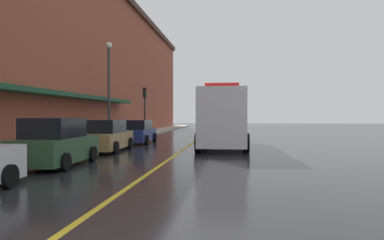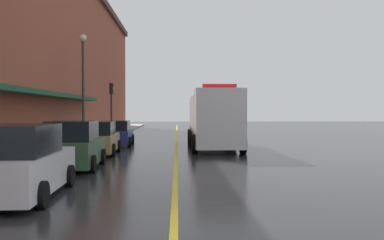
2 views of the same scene
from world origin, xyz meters
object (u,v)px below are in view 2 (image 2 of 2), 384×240
(parked_car_0, at_px, (18,164))
(parking_meter_1, at_px, (74,133))
(parked_car_3, at_px, (116,134))
(street_lamp_left, at_px, (83,77))
(traffic_light_near, at_px, (111,99))
(box_truck, at_px, (213,119))
(parked_car_1, at_px, (73,146))
(parked_car_2, at_px, (97,139))

(parked_car_0, height_order, parking_meter_1, parked_car_0)
(parked_car_0, distance_m, parking_meter_1, 11.99)
(parked_car_3, height_order, street_lamp_left, street_lamp_left)
(parked_car_3, bearing_deg, traffic_light_near, 8.38)
(box_truck, bearing_deg, traffic_light_near, -144.25)
(box_truck, bearing_deg, parked_car_1, -35.13)
(parked_car_1, xyz_separation_m, parked_car_2, (-0.09, 5.56, -0.06))
(parked_car_0, bearing_deg, parked_car_1, -2.46)
(box_truck, xyz_separation_m, traffic_light_near, (-7.47, 10.20, 1.45))
(parked_car_2, xyz_separation_m, parking_meter_1, (-1.33, 0.71, 0.27))
(street_lamp_left, bearing_deg, box_truck, -17.71)
(parked_car_0, xyz_separation_m, parked_car_1, (0.08, 5.65, -0.02))
(parked_car_2, distance_m, parking_meter_1, 1.53)
(parked_car_0, distance_m, box_truck, 15.75)
(parked_car_0, relative_size, parked_car_2, 1.03)
(parked_car_3, distance_m, street_lamp_left, 4.21)
(parking_meter_1, bearing_deg, parked_car_2, -28.16)
(parked_car_0, height_order, box_truck, box_truck)
(parked_car_0, distance_m, parked_car_2, 11.20)
(parked_car_0, bearing_deg, parking_meter_1, 4.80)
(traffic_light_near, bearing_deg, parked_car_1, -85.90)
(parked_car_0, bearing_deg, box_truck, -24.78)
(parked_car_1, relative_size, parking_meter_1, 3.15)
(box_truck, relative_size, traffic_light_near, 2.14)
(parked_car_3, height_order, parking_meter_1, parked_car_3)
(parked_car_3, distance_m, traffic_light_near, 8.33)
(parked_car_0, relative_size, street_lamp_left, 0.68)
(box_truck, xyz_separation_m, parking_meter_1, (-7.53, -2.55, -0.65))
(parked_car_2, xyz_separation_m, traffic_light_near, (-1.27, 13.46, 2.37))
(box_truck, distance_m, parking_meter_1, 7.97)
(parked_car_3, bearing_deg, parked_car_2, 176.42)
(parked_car_3, bearing_deg, parked_car_1, 177.71)
(parked_car_0, bearing_deg, street_lamp_left, 4.87)
(box_truck, bearing_deg, parked_car_0, -23.59)
(parked_car_3, bearing_deg, parked_car_0, 177.55)
(traffic_light_near, bearing_deg, parked_car_2, -84.61)
(parked_car_2, height_order, parking_meter_1, parked_car_2)
(parked_car_2, height_order, street_lamp_left, street_lamp_left)
(parked_car_3, xyz_separation_m, traffic_light_near, (-1.43, 7.85, 2.40))
(street_lamp_left, relative_size, traffic_light_near, 1.61)
(parked_car_3, relative_size, parking_meter_1, 3.48)
(parked_car_1, bearing_deg, parked_car_2, -0.65)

